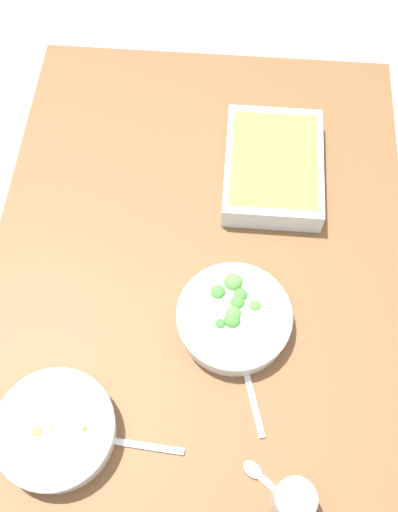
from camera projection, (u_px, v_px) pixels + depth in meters
ground_plane at (199, 360)px, 1.95m from camera, size 6.00×6.00×0.00m
dining_table at (199, 274)px, 1.37m from camera, size 1.20×0.90×0.74m
stew_bowl at (55, 430)px, 1.09m from camera, size 0.22×0.22×0.06m
broccoli_bowl at (234, 317)px, 1.20m from camera, size 0.23×0.23×0.07m
baking_dish at (273, 166)px, 1.36m from camera, size 0.30×0.22×0.06m
drink_cup at (293, 501)px, 1.03m from camera, size 0.07×0.07×0.08m
spoon_by_stew at (124, 443)px, 1.11m from camera, size 0.03×0.18×0.01m
spoon_by_broccoli at (248, 379)px, 1.16m from camera, size 0.17×0.07×0.01m
spoon_spare at (271, 486)px, 1.07m from camera, size 0.12×0.15×0.01m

